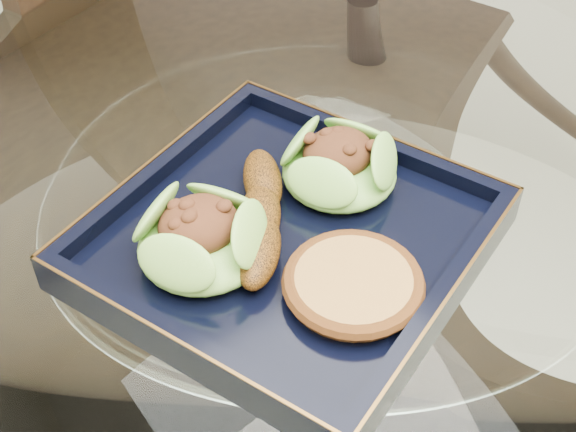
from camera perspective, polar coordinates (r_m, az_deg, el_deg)
dining_table at (r=0.77m, az=2.15°, el=-10.29°), size 1.13×1.13×0.77m
dining_chair at (r=1.14m, az=-5.18°, el=7.20°), size 0.54×0.54×0.97m
navy_plate at (r=0.62m, az=0.00°, el=-1.98°), size 0.35×0.35×0.02m
lettuce_wrap_left at (r=0.59m, az=-6.12°, el=-1.72°), size 0.11×0.11×0.03m
lettuce_wrap_right at (r=0.65m, az=3.68°, el=3.49°), size 0.10×0.10×0.03m
roasted_plantain at (r=0.61m, az=-1.94°, el=0.09°), size 0.11×0.13×0.03m
crumb_patty at (r=0.57m, az=4.65°, el=-4.93°), size 0.10×0.10×0.02m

